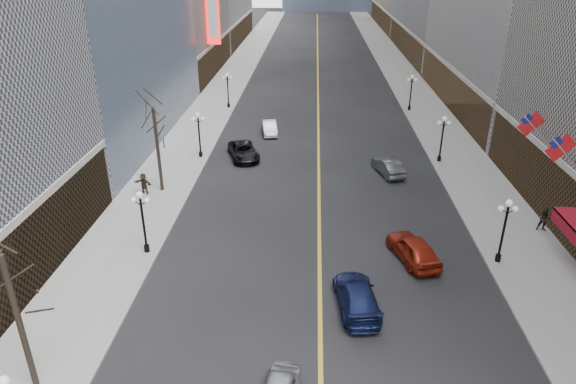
# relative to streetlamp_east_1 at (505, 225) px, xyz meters

# --- Properties ---
(sidewalk_east) EXTENTS (6.00, 230.00, 0.15)m
(sidewalk_east) POSITION_rel_streetlamp_east_1_xyz_m (2.20, 40.00, -2.83)
(sidewalk_east) COLOR gray
(sidewalk_east) RESTS_ON ground
(sidewalk_west) EXTENTS (6.00, 230.00, 0.15)m
(sidewalk_west) POSITION_rel_streetlamp_east_1_xyz_m (-25.80, 40.00, -2.83)
(sidewalk_west) COLOR gray
(sidewalk_west) RESTS_ON ground
(lane_line) EXTENTS (0.25, 200.00, 0.02)m
(lane_line) POSITION_rel_streetlamp_east_1_xyz_m (-11.80, 50.00, -2.89)
(lane_line) COLOR gold
(lane_line) RESTS_ON ground
(streetlamp_east_1) EXTENTS (1.26, 0.44, 4.52)m
(streetlamp_east_1) POSITION_rel_streetlamp_east_1_xyz_m (0.00, 0.00, 0.00)
(streetlamp_east_1) COLOR black
(streetlamp_east_1) RESTS_ON sidewalk_east
(streetlamp_east_2) EXTENTS (1.26, 0.44, 4.52)m
(streetlamp_east_2) POSITION_rel_streetlamp_east_1_xyz_m (0.00, 18.00, 0.00)
(streetlamp_east_2) COLOR black
(streetlamp_east_2) RESTS_ON sidewalk_east
(streetlamp_east_3) EXTENTS (1.26, 0.44, 4.52)m
(streetlamp_east_3) POSITION_rel_streetlamp_east_1_xyz_m (0.00, 36.00, 0.00)
(streetlamp_east_3) COLOR black
(streetlamp_east_3) RESTS_ON sidewalk_east
(streetlamp_west_1) EXTENTS (1.26, 0.44, 4.52)m
(streetlamp_west_1) POSITION_rel_streetlamp_east_1_xyz_m (-23.60, 0.00, 0.00)
(streetlamp_west_1) COLOR black
(streetlamp_west_1) RESTS_ON sidewalk_west
(streetlamp_west_2) EXTENTS (1.26, 0.44, 4.52)m
(streetlamp_west_2) POSITION_rel_streetlamp_east_1_xyz_m (-23.60, 18.00, 0.00)
(streetlamp_west_2) COLOR black
(streetlamp_west_2) RESTS_ON sidewalk_west
(streetlamp_west_3) EXTENTS (1.26, 0.44, 4.52)m
(streetlamp_west_3) POSITION_rel_streetlamp_east_1_xyz_m (-23.60, 36.00, 0.00)
(streetlamp_west_3) COLOR black
(streetlamp_west_3) RESTS_ON sidewalk_west
(flag_4) EXTENTS (2.87, 0.12, 2.87)m
(flag_4) POSITION_rel_streetlamp_east_1_xyz_m (3.51, 2.00, 4.39)
(flag_4) COLOR #B2B2B7
(flag_4) RESTS_ON ground
(flag_5) EXTENTS (2.87, 0.12, 2.87)m
(flag_5) POSITION_rel_streetlamp_east_1_xyz_m (3.51, 7.00, 4.39)
(flag_5) COLOR #B2B2B7
(flag_5) RESTS_ON ground
(awning_c) EXTENTS (1.40, 4.00, 0.93)m
(awning_c) POSITION_rel_streetlamp_east_1_xyz_m (4.30, -0.00, 0.18)
(awning_c) COLOR maroon
(awning_c) RESTS_ON ground
(theatre_marquee) EXTENTS (2.00, 0.55, 12.00)m
(theatre_marquee) POSITION_rel_streetlamp_east_1_xyz_m (-27.68, 50.00, 9.10)
(theatre_marquee) COLOR red
(theatre_marquee) RESTS_ON ground
(tree_west_near) EXTENTS (3.60, 3.60, 7.92)m
(tree_west_near) POSITION_rel_streetlamp_east_1_xyz_m (-25.30, -12.00, 3.34)
(tree_west_near) COLOR #2D231C
(tree_west_near) RESTS_ON sidewalk_west
(tree_west_far) EXTENTS (3.60, 3.60, 7.92)m
(tree_west_far) POSITION_rel_streetlamp_east_1_xyz_m (-25.30, 10.00, 3.34)
(tree_west_far) COLOR #2D231C
(tree_west_far) RESTS_ON sidewalk_west
(car_nb_mid) EXTENTS (2.18, 4.50, 1.42)m
(car_nb_mid) POSITION_rel_streetlamp_east_1_xyz_m (-17.33, 25.86, -2.19)
(car_nb_mid) COLOR silver
(car_nb_mid) RESTS_ON ground
(car_nb_far) EXTENTS (4.07, 5.94, 1.51)m
(car_nb_far) POSITION_rel_streetlamp_east_1_xyz_m (-19.29, 18.13, -2.15)
(car_nb_far) COLOR black
(car_nb_far) RESTS_ON ground
(car_sb_near) EXTENTS (2.81, 5.65, 1.58)m
(car_sb_near) POSITION_rel_streetlamp_east_1_xyz_m (-9.71, -5.21, -2.11)
(car_sb_near) COLOR #111941
(car_sb_near) RESTS_ON ground
(car_sb_mid) EXTENTS (3.45, 5.43, 1.72)m
(car_sb_mid) POSITION_rel_streetlamp_east_1_xyz_m (-5.59, 0.11, -2.04)
(car_sb_mid) COLOR maroon
(car_sb_mid) RESTS_ON ground
(car_sb_far) EXTENTS (2.79, 4.80, 1.50)m
(car_sb_far) POSITION_rel_streetlamp_east_1_xyz_m (-5.41, 14.82, -2.15)
(car_sb_far) COLOR #484C50
(car_sb_far) RESTS_ON ground
(ped_east_walk) EXTENTS (0.97, 0.65, 1.84)m
(ped_east_walk) POSITION_rel_streetlamp_east_1_xyz_m (4.60, 4.35, -1.83)
(ped_east_walk) COLOR black
(ped_east_walk) RESTS_ON sidewalk_east
(ped_west_far) EXTENTS (1.77, 1.03, 1.84)m
(ped_west_far) POSITION_rel_streetlamp_east_1_xyz_m (-26.58, 9.17, -1.83)
(ped_west_far) COLOR black
(ped_west_far) RESTS_ON sidewalk_west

